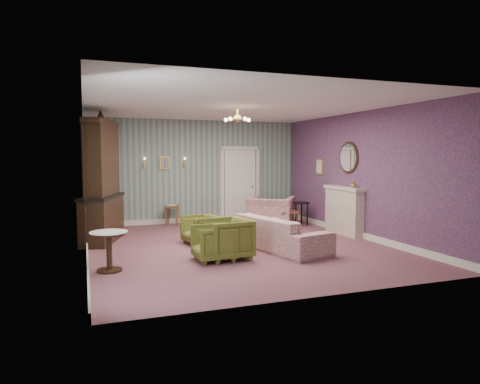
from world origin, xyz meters
name	(u,v)px	position (x,y,z in m)	size (l,w,h in m)	color
floor	(238,246)	(0.00, 0.00, 0.00)	(7.00, 7.00, 0.00)	#7F4A58
ceiling	(237,106)	(0.00, 0.00, 2.90)	(7.00, 7.00, 0.00)	white
wall_back	(196,171)	(0.00, 3.50, 1.45)	(6.00, 6.00, 0.00)	slate
wall_front	(326,189)	(0.00, -3.50, 1.45)	(6.00, 6.00, 0.00)	slate
wall_left	(84,180)	(-3.00, 0.00, 1.45)	(7.00, 7.00, 0.00)	slate
wall_right	(359,175)	(3.00, 0.00, 1.45)	(7.00, 7.00, 0.00)	slate
wall_right_floral	(359,175)	(2.98, 0.00, 1.45)	(7.00, 7.00, 0.00)	#A2517E
door	(240,184)	(1.30, 3.46, 1.08)	(1.12, 0.12, 2.16)	white
olive_chair_a	(214,241)	(-0.84, -1.09, 0.36)	(0.69, 0.65, 0.71)	brown
olive_chair_b	(226,237)	(-0.59, -1.03, 0.41)	(0.80, 0.75, 0.83)	brown
olive_chair_c	(201,228)	(-0.67, 0.47, 0.34)	(0.66, 0.62, 0.68)	brown
sofa_chintz	(279,227)	(0.67, -0.60, 0.45)	(2.31, 0.67, 0.90)	#903A55
wingback_chair	(271,206)	(1.77, 2.24, 0.53)	(1.20, 0.78, 1.05)	#903A55
dresser	(101,178)	(-2.65, 1.43, 1.41)	(0.59, 1.69, 2.82)	black
fireplace	(344,210)	(2.86, 0.40, 0.58)	(0.30, 1.40, 1.16)	beige
mantel_vase	(353,184)	(2.84, 0.00, 1.23)	(0.15, 0.15, 0.15)	gold
oval_mirror	(348,158)	(2.96, 0.40, 1.85)	(0.04, 0.76, 0.84)	white
framed_print	(320,167)	(2.97, 1.75, 1.60)	(0.04, 0.34, 0.42)	gold
coffee_table	(287,218)	(2.13, 2.03, 0.22)	(0.47, 0.85, 0.44)	brown
side_table_black	(299,214)	(2.48, 1.99, 0.32)	(0.43, 0.43, 0.65)	black
pedestal_table	(109,251)	(-2.65, -1.20, 0.33)	(0.61, 0.61, 0.66)	black
nesting_table	(172,215)	(-0.78, 3.15, 0.29)	(0.35, 0.45, 0.59)	brown
gilt_mirror_back	(165,163)	(-0.90, 3.46, 1.70)	(0.28, 0.06, 0.36)	gold
sconce_left	(145,163)	(-1.45, 3.44, 1.70)	(0.16, 0.12, 0.30)	gold
sconce_right	(185,163)	(-0.35, 3.44, 1.70)	(0.16, 0.12, 0.30)	gold
chandelier	(237,120)	(0.00, 0.00, 2.63)	(0.56, 0.56, 0.36)	gold
burgundy_cushion	(272,209)	(1.72, 2.09, 0.48)	(0.38, 0.10, 0.38)	maroon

